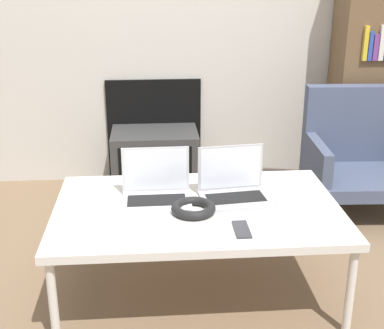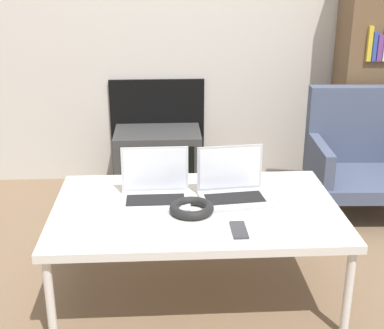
# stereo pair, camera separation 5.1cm
# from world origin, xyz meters

# --- Properties ---
(ground_plane) EXTENTS (14.00, 14.00, 0.00)m
(ground_plane) POSITION_xyz_m (0.00, 0.00, 0.00)
(ground_plane) COLOR #7A6047
(table) EXTENTS (1.27, 0.80, 0.44)m
(table) POSITION_xyz_m (0.00, 0.16, 0.41)
(table) COLOR silver
(table) RESTS_ON ground_plane
(laptop_left) EXTENTS (0.31, 0.23, 0.23)m
(laptop_left) POSITION_xyz_m (-0.18, 0.24, 0.49)
(laptop_left) COLOR silver
(laptop_left) RESTS_ON table
(laptop_right) EXTENTS (0.33, 0.26, 0.23)m
(laptop_right) POSITION_xyz_m (0.17, 0.24, 0.49)
(laptop_right) COLOR #B2B2B7
(laptop_right) RESTS_ON table
(headphones) EXTENTS (0.19, 0.19, 0.04)m
(headphones) POSITION_xyz_m (-0.02, 0.10, 0.46)
(headphones) COLOR black
(headphones) RESTS_ON table
(phone) EXTENTS (0.06, 0.15, 0.01)m
(phone) POSITION_xyz_m (0.16, -0.09, 0.44)
(phone) COLOR #333338
(phone) RESTS_ON table
(tv) EXTENTS (0.57, 0.40, 0.41)m
(tv) POSITION_xyz_m (-0.18, 1.39, 0.20)
(tv) COLOR #383838
(tv) RESTS_ON ground_plane
(armchair) EXTENTS (0.68, 0.61, 0.74)m
(armchair) POSITION_xyz_m (1.09, 1.04, 0.36)
(armchair) COLOR #47516B
(armchair) RESTS_ON ground_plane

